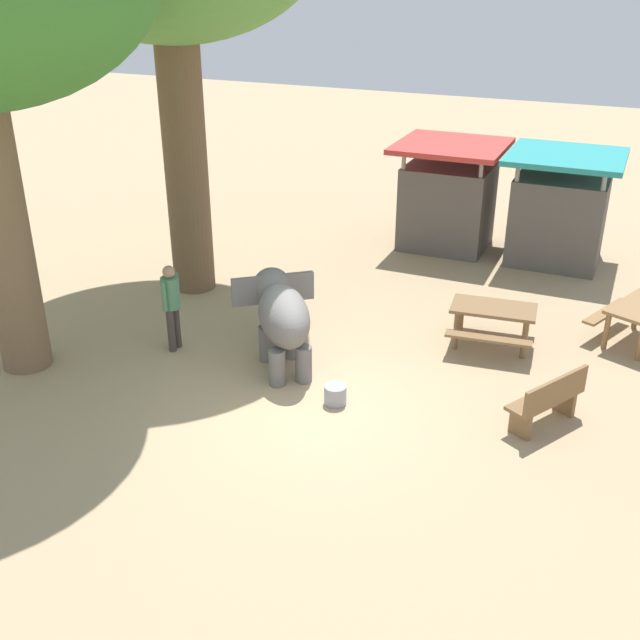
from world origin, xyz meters
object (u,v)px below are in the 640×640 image
at_px(elephant, 281,314).
at_px(market_stall_teal, 559,214).
at_px(picnic_table_far, 493,317).
at_px(market_stall_red, 448,201).
at_px(feed_bucket, 335,395).
at_px(wooden_bench, 548,399).
at_px(person_handler, 171,301).

relative_size(elephant, market_stall_teal, 0.83).
distance_m(picnic_table_far, market_stall_teal, 4.94).
xyz_separation_m(elephant, market_stall_red, (1.03, 7.05, 0.17)).
relative_size(elephant, market_stall_red, 0.83).
bearing_deg(market_stall_teal, feed_bucket, -106.11).
distance_m(wooden_bench, market_stall_teal, 7.29).
xyz_separation_m(person_handler, feed_bucket, (3.39, -0.58, -0.79)).
bearing_deg(person_handler, market_stall_red, 65.18).
bearing_deg(feed_bucket, picnic_table_far, 58.29).
relative_size(picnic_table_far, feed_bucket, 4.57).
height_order(market_stall_red, feed_bucket, market_stall_red).
height_order(wooden_bench, market_stall_red, market_stall_red).
distance_m(market_stall_teal, feed_bucket, 8.27).
distance_m(elephant, person_handler, 2.06).
bearing_deg(market_stall_red, person_handler, -112.80).
relative_size(wooden_bench, market_stall_red, 0.56).
bearing_deg(elephant, market_stall_red, -46.43).
distance_m(elephant, feed_bucket, 1.79).
distance_m(picnic_table_far, market_stall_red, 5.38).
bearing_deg(wooden_bench, elephant, 117.79).
bearing_deg(wooden_bench, market_stall_teal, 36.95).
relative_size(person_handler, picnic_table_far, 0.99).
distance_m(person_handler, market_stall_red, 7.92).
bearing_deg(feed_bucket, person_handler, 170.23).
relative_size(elephant, person_handler, 1.29).
bearing_deg(elephant, market_stall_teal, -65.38).
height_order(picnic_table_far, feed_bucket, picnic_table_far).
bearing_deg(elephant, person_handler, 59.02).
relative_size(elephant, wooden_bench, 1.47).
distance_m(elephant, picnic_table_far, 3.88).
bearing_deg(market_stall_teal, person_handler, -127.83).
relative_size(wooden_bench, market_stall_teal, 0.56).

